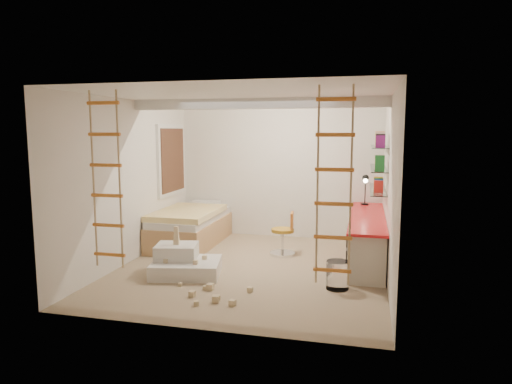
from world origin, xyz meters
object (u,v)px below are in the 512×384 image
(bed, at_px, (191,227))
(swivel_chair, at_px, (284,239))
(desk, at_px, (367,236))
(play_platform, at_px, (184,263))

(bed, bearing_deg, swivel_chair, -11.03)
(desk, height_order, play_platform, desk)
(bed, distance_m, play_platform, 1.85)
(bed, distance_m, swivel_chair, 1.87)
(swivel_chair, xyz_separation_m, play_platform, (-1.25, -1.39, -0.10))
(desk, distance_m, play_platform, 2.97)
(desk, xyz_separation_m, swivel_chair, (-1.37, 0.01, -0.13))
(bed, relative_size, play_platform, 1.80)
(swivel_chair, height_order, play_platform, swivel_chair)
(bed, xyz_separation_m, swivel_chair, (1.83, -0.36, -0.06))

